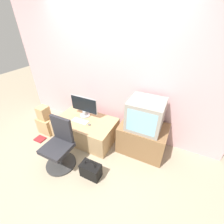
{
  "coord_description": "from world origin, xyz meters",
  "views": [
    {
      "loc": [
        1.24,
        -1.13,
        2.19
      ],
      "look_at": [
        0.23,
        0.94,
        0.69
      ],
      "focal_mm": 24.0,
      "sensor_mm": 36.0,
      "label": 1
    }
  ],
  "objects_px": {
    "crt_tv": "(146,114)",
    "cardboard_box_lower": "(47,125)",
    "mouse": "(89,125)",
    "book": "(40,139)",
    "office_chair": "(60,147)",
    "keyboard": "(80,121)",
    "main_monitor": "(84,106)",
    "handbag": "(91,170)"
  },
  "relations": [
    {
      "from": "cardboard_box_lower",
      "to": "handbag",
      "type": "bearing_deg",
      "value": -19.4
    },
    {
      "from": "keyboard",
      "to": "book",
      "type": "xyz_separation_m",
      "value": [
        -0.77,
        -0.43,
        -0.44
      ]
    },
    {
      "from": "main_monitor",
      "to": "keyboard",
      "type": "relative_size",
      "value": 1.8
    },
    {
      "from": "crt_tv",
      "to": "handbag",
      "type": "distance_m",
      "value": 1.26
    },
    {
      "from": "crt_tv",
      "to": "book",
      "type": "height_order",
      "value": "crt_tv"
    },
    {
      "from": "handbag",
      "to": "book",
      "type": "distance_m",
      "value": 1.44
    },
    {
      "from": "main_monitor",
      "to": "handbag",
      "type": "distance_m",
      "value": 1.22
    },
    {
      "from": "keyboard",
      "to": "mouse",
      "type": "bearing_deg",
      "value": -5.98
    },
    {
      "from": "mouse",
      "to": "book",
      "type": "distance_m",
      "value": 1.17
    },
    {
      "from": "mouse",
      "to": "cardboard_box_lower",
      "type": "relative_size",
      "value": 0.18
    },
    {
      "from": "cardboard_box_lower",
      "to": "book",
      "type": "relative_size",
      "value": 1.72
    },
    {
      "from": "mouse",
      "to": "book",
      "type": "xyz_separation_m",
      "value": [
        -1.01,
        -0.4,
        -0.44
      ]
    },
    {
      "from": "main_monitor",
      "to": "cardboard_box_lower",
      "type": "distance_m",
      "value": 0.99
    },
    {
      "from": "main_monitor",
      "to": "office_chair",
      "type": "xyz_separation_m",
      "value": [
        0.08,
        -0.86,
        -0.3
      ]
    },
    {
      "from": "mouse",
      "to": "keyboard",
      "type": "bearing_deg",
      "value": 174.02
    },
    {
      "from": "main_monitor",
      "to": "mouse",
      "type": "xyz_separation_m",
      "value": [
        0.26,
        -0.23,
        -0.21
      ]
    },
    {
      "from": "keyboard",
      "to": "crt_tv",
      "type": "bearing_deg",
      "value": 11.16
    },
    {
      "from": "main_monitor",
      "to": "keyboard",
      "type": "height_order",
      "value": "main_monitor"
    },
    {
      "from": "handbag",
      "to": "crt_tv",
      "type": "bearing_deg",
      "value": 58.49
    },
    {
      "from": "office_chair",
      "to": "handbag",
      "type": "distance_m",
      "value": 0.64
    },
    {
      "from": "crt_tv",
      "to": "office_chair",
      "type": "relative_size",
      "value": 0.65
    },
    {
      "from": "office_chair",
      "to": "mouse",
      "type": "bearing_deg",
      "value": 74.56
    },
    {
      "from": "main_monitor",
      "to": "mouse",
      "type": "height_order",
      "value": "main_monitor"
    },
    {
      "from": "cardboard_box_lower",
      "to": "handbag",
      "type": "xyz_separation_m",
      "value": [
        1.46,
        -0.51,
        -0.05
      ]
    },
    {
      "from": "mouse",
      "to": "cardboard_box_lower",
      "type": "xyz_separation_m",
      "value": [
        -1.04,
        -0.13,
        -0.28
      ]
    },
    {
      "from": "keyboard",
      "to": "crt_tv",
      "type": "distance_m",
      "value": 1.27
    },
    {
      "from": "keyboard",
      "to": "office_chair",
      "type": "height_order",
      "value": "office_chair"
    },
    {
      "from": "crt_tv",
      "to": "cardboard_box_lower",
      "type": "xyz_separation_m",
      "value": [
        -2.01,
        -0.39,
        -0.63
      ]
    },
    {
      "from": "cardboard_box_lower",
      "to": "office_chair",
      "type": "bearing_deg",
      "value": -30.28
    },
    {
      "from": "office_chair",
      "to": "book",
      "type": "xyz_separation_m",
      "value": [
        -0.83,
        0.23,
        -0.35
      ]
    },
    {
      "from": "book",
      "to": "main_monitor",
      "type": "bearing_deg",
      "value": 40.36
    },
    {
      "from": "crt_tv",
      "to": "book",
      "type": "distance_m",
      "value": 2.23
    },
    {
      "from": "cardboard_box_lower",
      "to": "keyboard",
      "type": "bearing_deg",
      "value": 10.49
    },
    {
      "from": "mouse",
      "to": "office_chair",
      "type": "xyz_separation_m",
      "value": [
        -0.17,
        -0.63,
        -0.09
      ]
    },
    {
      "from": "keyboard",
      "to": "cardboard_box_lower",
      "type": "relative_size",
      "value": 0.93
    },
    {
      "from": "book",
      "to": "office_chair",
      "type": "bearing_deg",
      "value": -15.41
    },
    {
      "from": "office_chair",
      "to": "main_monitor",
      "type": "bearing_deg",
      "value": 95.47
    },
    {
      "from": "mouse",
      "to": "book",
      "type": "relative_size",
      "value": 0.3
    },
    {
      "from": "cardboard_box_lower",
      "to": "crt_tv",
      "type": "bearing_deg",
      "value": 10.89
    },
    {
      "from": "main_monitor",
      "to": "cardboard_box_lower",
      "type": "xyz_separation_m",
      "value": [
        -0.78,
        -0.36,
        -0.48
      ]
    },
    {
      "from": "keyboard",
      "to": "mouse",
      "type": "relative_size",
      "value": 5.29
    },
    {
      "from": "keyboard",
      "to": "mouse",
      "type": "distance_m",
      "value": 0.23
    }
  ]
}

